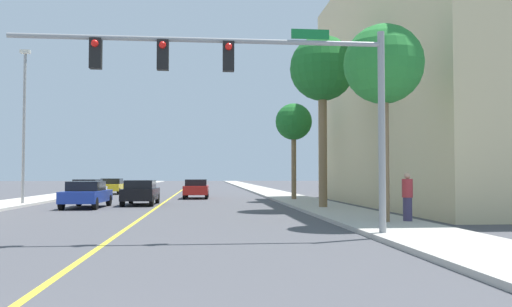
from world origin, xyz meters
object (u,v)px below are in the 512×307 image
Objects in this scene: car_silver at (88,189)px; car_blue at (87,194)px; street_lamp at (24,119)px; palm_near at (383,66)px; traffic_signal_mast at (255,77)px; pedestrian at (407,197)px; palm_far at (294,123)px; car_black at (141,192)px; palm_mid at (322,71)px; car_yellow at (112,186)px; car_red at (196,188)px.

car_silver reaches higher than car_blue.
street_lamp is 21.29m from palm_near.
traffic_signal_mast is 7.70m from pedestrian.
palm_far is 11.22m from car_black.
palm_far is (-0.35, 16.74, -0.39)m from palm_near.
car_silver is at bearing 167.06° from palm_far.
car_blue is (-12.70, 11.14, -4.92)m from palm_near.
palm_far is (16.36, 3.57, 0.26)m from street_lamp.
palm_near is 17.52m from car_black.
palm_near is 4.75m from pedestrian.
palm_mid is at bearing 91.97° from palm_near.
street_lamp is 1.95× the size of car_yellow.
street_lamp is 1.37× the size of palm_far.
car_blue is at bearing -155.61° from palm_far.
car_yellow is 20.03m from car_blue.
car_black is at bearing 152.54° from palm_mid.
car_red is at bearing 62.55° from car_blue.
palm_far is 17.12m from pedestrian.
car_blue is at bearing 103.78° from car_silver.
car_black is at bearing 126.24° from car_silver.
car_black is at bearing 104.49° from car_yellow.
car_yellow is 1.00× the size of car_silver.
street_lamp is 17.24m from palm_mid.
palm_near is 1.09× the size of palm_far.
car_silver is at bearing 140.83° from palm_mid.
car_blue is 17.46m from pedestrian.
car_silver is at bearing -179.33° from pedestrian.
palm_far is 1.42× the size of car_silver.
car_silver reaches higher than car_yellow.
car_black is (-3.13, -8.12, 0.02)m from car_red.
car_yellow is 11.06m from car_silver.
palm_mid is at bearing 122.08° from car_yellow.
street_lamp is at bearing -137.88° from car_red.
car_blue is (2.11, -19.92, -0.00)m from car_yellow.
palm_near is at bearing -114.15° from pedestrian.
palm_near is 34.76m from car_yellow.
traffic_signal_mast is 6.05m from palm_near.
pedestrian is at bearing 13.22° from palm_near.
palm_mid reaches higher than car_silver.
palm_near is 25.24m from car_silver.
car_silver is at bearing 126.07° from palm_near.
palm_mid is 5.11× the size of pedestrian.
traffic_signal_mast is at bearing -72.30° from car_black.
car_red is (-6.60, 4.83, -4.53)m from palm_far.
car_silver is 2.63× the size of pedestrian.
car_silver is (0.23, -11.05, 0.01)m from car_yellow.
car_blue is (-5.74, -10.43, -0.01)m from car_red.
pedestrian is at bearing -36.33° from street_lamp.
car_blue is at bearing 167.39° from palm_mid.
street_lamp is at bearing 83.42° from car_yellow.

